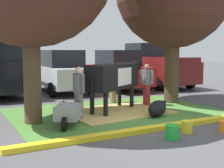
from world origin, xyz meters
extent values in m
plane|color=#4C4C4F|center=(0.00, 0.00, 0.00)|extent=(80.00, 80.00, 0.00)
cube|color=#477A33|center=(0.26, 1.89, 0.01)|extent=(6.61, 4.57, 0.02)
cube|color=yellow|center=(0.26, -0.55, 0.06)|extent=(7.81, 0.24, 0.12)
cube|color=tan|center=(0.23, 1.83, 0.03)|extent=(3.40, 2.67, 0.04)
cylinder|color=#4C3823|center=(-2.48, 1.63, 1.38)|extent=(0.47, 0.47, 2.75)
cylinder|color=#4C3823|center=(3.00, 2.47, 1.36)|extent=(0.54, 0.54, 2.73)
cube|color=black|center=(0.22, 2.03, 1.16)|extent=(2.33, 1.79, 0.80)
cube|color=white|center=(0.35, 2.11, 1.16)|extent=(1.14, 1.08, 0.56)
cylinder|color=black|center=(1.36, 2.72, 1.26)|extent=(0.71, 0.60, 0.58)
cube|color=black|center=(1.63, 2.89, 1.44)|extent=(0.51, 0.45, 0.32)
cube|color=white|center=(1.80, 2.99, 1.40)|extent=(0.21, 0.23, 0.20)
cylinder|color=black|center=(0.83, 2.69, 0.38)|extent=(0.14, 0.14, 0.76)
cylinder|color=black|center=(1.09, 2.27, 0.38)|extent=(0.14, 0.14, 0.76)
cylinder|color=black|center=(-0.64, 1.79, 0.38)|extent=(0.14, 0.14, 0.76)
cylinder|color=black|center=(-0.39, 1.37, 0.38)|extent=(0.14, 0.14, 0.76)
cylinder|color=black|center=(-0.80, 1.41, 0.91)|extent=(0.06, 0.06, 0.70)
ellipsoid|color=black|center=(1.07, 0.77, 0.24)|extent=(1.16, 1.07, 0.48)
cube|color=black|center=(1.53, 1.14, 0.26)|extent=(0.34, 0.33, 0.22)
cube|color=silver|center=(1.63, 1.22, 0.26)|extent=(0.11, 0.12, 0.16)
cylinder|color=black|center=(1.22, 1.13, 0.06)|extent=(0.33, 0.30, 0.10)
cylinder|color=slate|center=(-1.18, 1.53, 0.39)|extent=(0.26, 0.26, 0.78)
cylinder|color=slate|center=(-1.18, 1.53, 1.05)|extent=(0.34, 0.34, 0.54)
sphere|color=beige|center=(-1.18, 1.53, 1.42)|extent=(0.21, 0.21, 0.21)
cylinder|color=slate|center=(-1.22, 1.74, 1.08)|extent=(0.09, 0.09, 0.51)
cylinder|color=slate|center=(-1.14, 1.31, 1.08)|extent=(0.09, 0.09, 0.51)
cylinder|color=#9E7F5B|center=(0.95, 3.39, 0.39)|extent=(0.26, 0.26, 0.78)
cylinder|color=maroon|center=(0.95, 3.39, 1.05)|extent=(0.34, 0.34, 0.54)
sphere|color=#8C664C|center=(0.95, 3.39, 1.42)|extent=(0.21, 0.21, 0.21)
cylinder|color=maroon|center=(1.11, 3.23, 1.08)|extent=(0.09, 0.09, 0.51)
cylinder|color=maroon|center=(0.80, 3.54, 1.08)|extent=(0.09, 0.09, 0.51)
cylinder|color=maroon|center=(1.78, 2.36, 0.39)|extent=(0.26, 0.26, 0.77)
cylinder|color=slate|center=(1.78, 2.36, 1.04)|extent=(0.34, 0.34, 0.53)
sphere|color=#8C664C|center=(1.78, 2.36, 1.41)|extent=(0.21, 0.21, 0.21)
cylinder|color=slate|center=(1.88, 2.16, 1.07)|extent=(0.09, 0.09, 0.51)
cylinder|color=slate|center=(1.69, 2.56, 1.07)|extent=(0.09, 0.09, 0.51)
cube|color=gray|center=(-1.75, 0.87, 0.40)|extent=(0.98, 1.08, 0.36)
cylinder|color=black|center=(-2.01, 0.44, 0.18)|extent=(0.27, 0.36, 0.36)
cylinder|color=black|center=(-1.40, 1.01, 0.12)|extent=(0.04, 0.04, 0.24)
cylinder|color=black|center=(-1.78, 1.24, 0.12)|extent=(0.04, 0.04, 0.24)
cylinder|color=black|center=(-1.22, 1.31, 0.52)|extent=(0.31, 0.47, 0.23)
cylinder|color=black|center=(-1.60, 1.54, 0.52)|extent=(0.31, 0.47, 0.23)
cylinder|color=green|center=(-0.07, -1.31, 0.16)|extent=(0.31, 0.31, 0.31)
torus|color=green|center=(-0.07, -1.31, 0.31)|extent=(0.33, 0.33, 0.02)
cylinder|color=yellow|center=(0.57, -1.09, 0.14)|extent=(0.26, 0.26, 0.29)
torus|color=yellow|center=(0.57, -1.09, 0.29)|extent=(0.29, 0.29, 0.02)
cylinder|color=black|center=(-1.57, 8.97, 0.32)|extent=(0.23, 0.64, 0.64)
cylinder|color=black|center=(-1.63, 5.98, 0.32)|extent=(0.23, 0.64, 0.64)
cube|color=silver|center=(0.30, 7.36, 0.77)|extent=(1.90, 4.44, 0.90)
cube|color=black|center=(0.30, 7.36, 1.62)|extent=(1.63, 2.23, 0.80)
cylinder|color=black|center=(-0.56, 8.81, 0.32)|extent=(0.23, 0.64, 0.64)
cylinder|color=black|center=(1.23, 8.77, 0.32)|extent=(0.23, 0.64, 0.64)
cylinder|color=black|center=(-0.63, 5.95, 0.32)|extent=(0.23, 0.64, 0.64)
cylinder|color=black|center=(1.17, 5.91, 0.32)|extent=(0.23, 0.64, 0.64)
cube|color=red|center=(3.16, 6.95, 0.77)|extent=(1.90, 4.44, 0.90)
cube|color=black|center=(3.16, 6.95, 1.62)|extent=(1.63, 2.23, 0.80)
cylinder|color=black|center=(2.29, 8.40, 0.32)|extent=(0.23, 0.64, 0.64)
cylinder|color=black|center=(4.09, 8.36, 0.32)|extent=(0.23, 0.64, 0.64)
cylinder|color=black|center=(2.23, 5.54, 0.32)|extent=(0.23, 0.64, 0.64)
cylinder|color=black|center=(4.02, 5.50, 0.32)|extent=(0.23, 0.64, 0.64)
cube|color=maroon|center=(5.69, 7.15, 0.87)|extent=(2.12, 5.44, 1.10)
cube|color=black|center=(5.71, 8.10, 1.92)|extent=(1.88, 1.84, 1.00)
cube|color=maroon|center=(5.67, 5.94, 1.54)|extent=(1.96, 2.74, 0.24)
cylinder|color=black|center=(4.73, 8.93, 0.32)|extent=(0.23, 0.64, 0.64)
cylinder|color=black|center=(6.73, 8.88, 0.32)|extent=(0.23, 0.64, 0.64)
cylinder|color=black|center=(4.65, 5.42, 0.32)|extent=(0.23, 0.64, 0.64)
cylinder|color=black|center=(6.65, 5.37, 0.32)|extent=(0.23, 0.64, 0.64)
camera|label=1|loc=(-4.39, -6.47, 1.99)|focal=47.99mm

